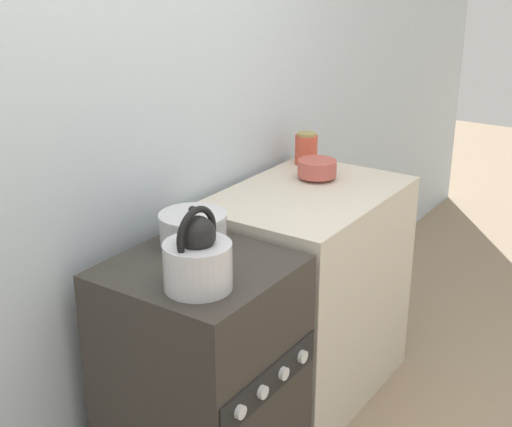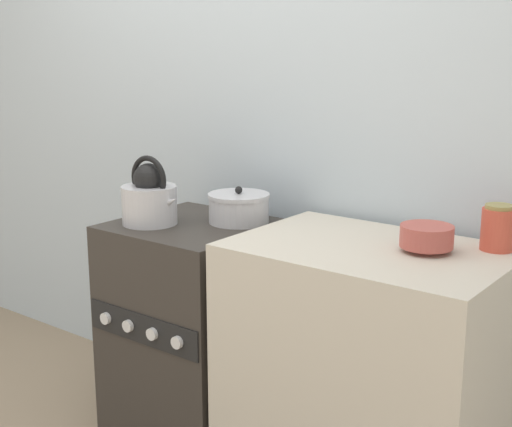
{
  "view_description": "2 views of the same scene",
  "coord_description": "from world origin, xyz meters",
  "px_view_note": "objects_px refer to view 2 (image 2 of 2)",
  "views": [
    {
      "loc": [
        -1.6,
        -1.03,
        1.83
      ],
      "look_at": [
        0.35,
        0.29,
        0.93
      ],
      "focal_mm": 50.0,
      "sensor_mm": 36.0,
      "label": 1
    },
    {
      "loc": [
        1.75,
        -1.63,
        1.51
      ],
      "look_at": [
        0.27,
        0.3,
        0.94
      ],
      "focal_mm": 50.0,
      "sensor_mm": 36.0,
      "label": 2
    }
  ],
  "objects_px": {
    "cooking_pot": "(239,208)",
    "storage_jar": "(498,228)",
    "stove": "(195,332)",
    "kettle": "(150,198)",
    "enamel_bowl": "(427,237)"
  },
  "relations": [
    {
      "from": "cooking_pot",
      "to": "storage_jar",
      "type": "height_order",
      "value": "storage_jar"
    },
    {
      "from": "stove",
      "to": "cooking_pot",
      "type": "relative_size",
      "value": 3.75
    },
    {
      "from": "kettle",
      "to": "enamel_bowl",
      "type": "bearing_deg",
      "value": 9.68
    },
    {
      "from": "cooking_pot",
      "to": "enamel_bowl",
      "type": "xyz_separation_m",
      "value": [
        0.77,
        -0.04,
        0.02
      ]
    },
    {
      "from": "cooking_pot",
      "to": "storage_jar",
      "type": "bearing_deg",
      "value": 6.37
    },
    {
      "from": "enamel_bowl",
      "to": "storage_jar",
      "type": "xyz_separation_m",
      "value": [
        0.16,
        0.15,
        0.02
      ]
    },
    {
      "from": "stove",
      "to": "storage_jar",
      "type": "xyz_separation_m",
      "value": [
        1.06,
        0.23,
        0.54
      ]
    },
    {
      "from": "storage_jar",
      "to": "cooking_pot",
      "type": "bearing_deg",
      "value": -173.63
    },
    {
      "from": "enamel_bowl",
      "to": "storage_jar",
      "type": "height_order",
      "value": "storage_jar"
    },
    {
      "from": "stove",
      "to": "cooking_pot",
      "type": "bearing_deg",
      "value": 44.11
    },
    {
      "from": "cooking_pot",
      "to": "storage_jar",
      "type": "distance_m",
      "value": 0.94
    },
    {
      "from": "kettle",
      "to": "cooking_pot",
      "type": "xyz_separation_m",
      "value": [
        0.25,
        0.22,
        -0.04
      ]
    },
    {
      "from": "stove",
      "to": "kettle",
      "type": "xyz_separation_m",
      "value": [
        -0.12,
        -0.1,
        0.53
      ]
    },
    {
      "from": "stove",
      "to": "storage_jar",
      "type": "height_order",
      "value": "storage_jar"
    },
    {
      "from": "kettle",
      "to": "storage_jar",
      "type": "distance_m",
      "value": 1.22
    }
  ]
}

